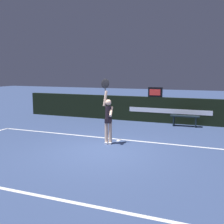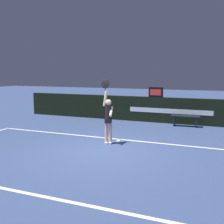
{
  "view_description": "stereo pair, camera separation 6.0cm",
  "coord_description": "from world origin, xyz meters",
  "px_view_note": "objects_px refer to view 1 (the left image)",
  "views": [
    {
      "loc": [
        3.43,
        -7.86,
        2.55
      ],
      "look_at": [
        0.01,
        0.75,
        1.16
      ],
      "focal_mm": 44.12,
      "sensor_mm": 36.0,
      "label": 1
    },
    {
      "loc": [
        3.49,
        -7.84,
        2.55
      ],
      "look_at": [
        0.01,
        0.75,
        1.16
      ],
      "focal_mm": 44.12,
      "sensor_mm": 36.0,
      "label": 2
    }
  ],
  "objects_px": {
    "tennis_player": "(108,117)",
    "speed_display": "(155,92)",
    "tennis_ball": "(103,82)",
    "courtside_bench_near": "(185,118)"
  },
  "relations": [
    {
      "from": "tennis_ball",
      "to": "speed_display",
      "type": "bearing_deg",
      "value": 80.67
    },
    {
      "from": "tennis_ball",
      "to": "courtside_bench_near",
      "type": "xyz_separation_m",
      "value": [
        2.3,
        4.12,
        -1.8
      ]
    },
    {
      "from": "speed_display",
      "to": "tennis_player",
      "type": "bearing_deg",
      "value": -97.13
    },
    {
      "from": "speed_display",
      "to": "courtside_bench_near",
      "type": "height_order",
      "value": "speed_display"
    },
    {
      "from": "tennis_player",
      "to": "speed_display",
      "type": "bearing_deg",
      "value": 82.87
    },
    {
      "from": "speed_display",
      "to": "tennis_player",
      "type": "distance_m",
      "value": 4.76
    },
    {
      "from": "speed_display",
      "to": "courtside_bench_near",
      "type": "bearing_deg",
      "value": -19.92
    },
    {
      "from": "tennis_ball",
      "to": "courtside_bench_near",
      "type": "distance_m",
      "value": 5.05
    },
    {
      "from": "speed_display",
      "to": "courtside_bench_near",
      "type": "distance_m",
      "value": 1.98
    },
    {
      "from": "tennis_ball",
      "to": "courtside_bench_near",
      "type": "height_order",
      "value": "tennis_ball"
    }
  ]
}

